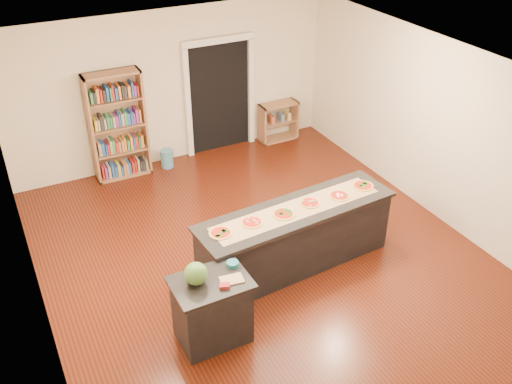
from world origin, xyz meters
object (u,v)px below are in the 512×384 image
low_shelf (278,121)px  bookshelf (118,126)px  watermelon (196,274)px  waste_bin (167,159)px  kitchen_island (296,237)px  side_counter (212,310)px

low_shelf → bookshelf: bearing=-179.9°
watermelon → waste_bin: bearing=75.6°
bookshelf → low_shelf: bearing=0.1°
kitchen_island → low_shelf: 4.04m
watermelon → side_counter: bearing=-18.0°
watermelon → low_shelf: bearing=51.3°
bookshelf → watermelon: bookshelf is taller
side_counter → waste_bin: side_counter is taller
side_counter → watermelon: (-0.15, 0.05, 0.57)m
bookshelf → waste_bin: size_ratio=5.73×
side_counter → low_shelf: size_ratio=1.15×
kitchen_island → low_shelf: kitchen_island is taller
bookshelf → low_shelf: size_ratio=2.48×
low_shelf → waste_bin: bearing=-178.1°
side_counter → watermelon: 0.59m
low_shelf → side_counter: bearing=-127.1°
side_counter → waste_bin: size_ratio=2.65×
low_shelf → kitchen_island: bearing=-115.6°
low_shelf → waste_bin: low_shelf is taller
side_counter → waste_bin: (0.95, 4.34, -0.28)m
side_counter → low_shelf: (3.34, 4.41, -0.06)m
bookshelf → waste_bin: (0.80, -0.07, -0.80)m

